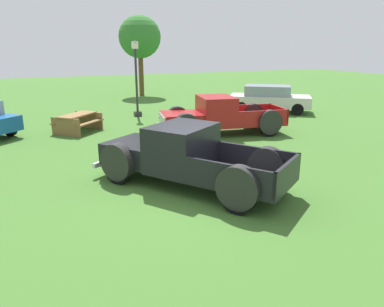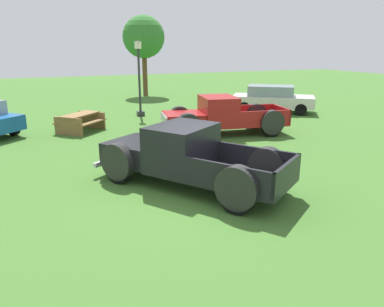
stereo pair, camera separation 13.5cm
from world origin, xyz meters
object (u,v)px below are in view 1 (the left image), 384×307
object	(u,v)px
pickup_truck_behind_left	(214,117)
oak_tree_east	(140,37)
pickup_truck_foreground	(180,156)
picnic_table	(78,121)
lamp_post_near	(136,77)
sedan_distant_a	(269,98)

from	to	relation	value
pickup_truck_behind_left	oak_tree_east	size ratio (longest dim) A/B	0.95
pickup_truck_foreground	pickup_truck_behind_left	bearing A→B (deg)	53.85
pickup_truck_foreground	pickup_truck_behind_left	xyz separation A→B (m)	(3.48, 4.76, -0.01)
pickup_truck_foreground	picnic_table	distance (m)	7.77
pickup_truck_foreground	lamp_post_near	world-z (taller)	lamp_post_near
lamp_post_near	picnic_table	world-z (taller)	lamp_post_near
pickup_truck_behind_left	oak_tree_east	bearing A→B (deg)	86.57
pickup_truck_behind_left	sedan_distant_a	distance (m)	6.53
pickup_truck_behind_left	oak_tree_east	xyz separation A→B (m)	(0.82, 13.66, 3.45)
pickup_truck_foreground	oak_tree_east	distance (m)	19.22
pickup_truck_behind_left	picnic_table	world-z (taller)	pickup_truck_behind_left
picnic_table	pickup_truck_behind_left	bearing A→B (deg)	-28.37
sedan_distant_a	picnic_table	world-z (taller)	sedan_distant_a
pickup_truck_foreground	pickup_truck_behind_left	size ratio (longest dim) A/B	0.99
pickup_truck_foreground	picnic_table	xyz separation A→B (m)	(-1.73, 7.57, -0.28)
sedan_distant_a	oak_tree_east	distance (m)	11.46
pickup_truck_foreground	sedan_distant_a	world-z (taller)	pickup_truck_foreground
pickup_truck_behind_left	lamp_post_near	world-z (taller)	lamp_post_near
pickup_truck_behind_left	picnic_table	distance (m)	5.93
sedan_distant_a	lamp_post_near	bearing A→B (deg)	166.79
pickup_truck_behind_left	oak_tree_east	distance (m)	14.11
pickup_truck_foreground	oak_tree_east	bearing A→B (deg)	76.87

